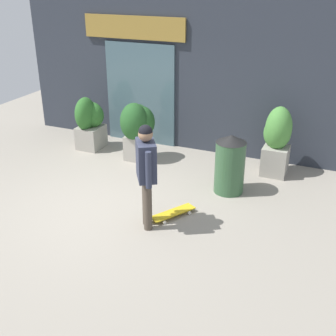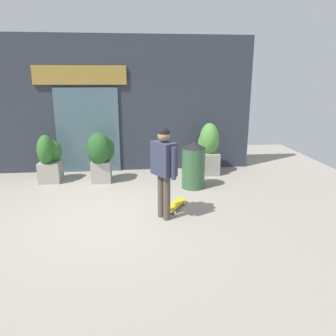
{
  "view_description": "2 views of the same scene",
  "coord_description": "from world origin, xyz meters",
  "px_view_note": "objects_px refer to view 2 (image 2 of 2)",
  "views": [
    {
      "loc": [
        3.5,
        -5.44,
        3.66
      ],
      "look_at": [
        1.05,
        0.26,
        0.8
      ],
      "focal_mm": 46.33,
      "sensor_mm": 36.0,
      "label": 1
    },
    {
      "loc": [
        0.43,
        -5.76,
        2.5
      ],
      "look_at": [
        1.05,
        0.26,
        0.8
      ],
      "focal_mm": 34.85,
      "sensor_mm": 36.0,
      "label": 2
    }
  ],
  "objects_px": {
    "skateboard": "(175,205)",
    "planter_box_right": "(101,152)",
    "planter_box_mid": "(49,157)",
    "skateboarder": "(164,164)",
    "trash_bin": "(193,165)",
    "planter_box_left": "(208,146)"
  },
  "relations": [
    {
      "from": "planter_box_left",
      "to": "skateboard",
      "type": "bearing_deg",
      "value": -116.83
    },
    {
      "from": "skateboard",
      "to": "planter_box_mid",
      "type": "height_order",
      "value": "planter_box_mid"
    },
    {
      "from": "skateboard",
      "to": "planter_box_mid",
      "type": "xyz_separation_m",
      "value": [
        -2.85,
        2.03,
        0.55
      ]
    },
    {
      "from": "skateboarder",
      "to": "planter_box_right",
      "type": "height_order",
      "value": "skateboarder"
    },
    {
      "from": "skateboard",
      "to": "trash_bin",
      "type": "xyz_separation_m",
      "value": [
        0.58,
        1.2,
        0.48
      ]
    },
    {
      "from": "trash_bin",
      "to": "planter_box_right",
      "type": "bearing_deg",
      "value": 162.39
    },
    {
      "from": "skateboard",
      "to": "planter_box_right",
      "type": "bearing_deg",
      "value": 71.03
    },
    {
      "from": "planter_box_left",
      "to": "trash_bin",
      "type": "relative_size",
      "value": 1.25
    },
    {
      "from": "planter_box_right",
      "to": "skateboard",
      "type": "bearing_deg",
      "value": -50.09
    },
    {
      "from": "planter_box_mid",
      "to": "trash_bin",
      "type": "relative_size",
      "value": 1.09
    },
    {
      "from": "planter_box_left",
      "to": "trash_bin",
      "type": "xyz_separation_m",
      "value": [
        -0.6,
        -1.12,
        -0.19
      ]
    },
    {
      "from": "skateboard",
      "to": "trash_bin",
      "type": "bearing_deg",
      "value": 5.45
    },
    {
      "from": "skateboarder",
      "to": "skateboard",
      "type": "height_order",
      "value": "skateboarder"
    },
    {
      "from": "planter_box_right",
      "to": "planter_box_mid",
      "type": "bearing_deg",
      "value": 173.7
    },
    {
      "from": "planter_box_right",
      "to": "planter_box_mid",
      "type": "height_order",
      "value": "planter_box_right"
    },
    {
      "from": "planter_box_mid",
      "to": "skateboarder",
      "type": "bearing_deg",
      "value": -43.46
    },
    {
      "from": "skateboarder",
      "to": "trash_bin",
      "type": "distance_m",
      "value": 1.9
    },
    {
      "from": "planter_box_left",
      "to": "planter_box_mid",
      "type": "bearing_deg",
      "value": -175.85
    },
    {
      "from": "planter_box_right",
      "to": "trash_bin",
      "type": "height_order",
      "value": "planter_box_right"
    },
    {
      "from": "skateboarder",
      "to": "skateboard",
      "type": "distance_m",
      "value": 1.08
    },
    {
      "from": "skateboard",
      "to": "planter_box_left",
      "type": "distance_m",
      "value": 2.69
    },
    {
      "from": "skateboarder",
      "to": "planter_box_left",
      "type": "height_order",
      "value": "skateboarder"
    }
  ]
}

